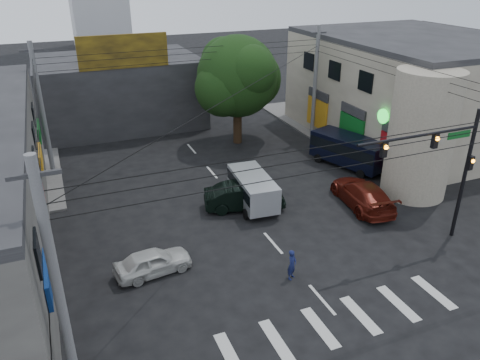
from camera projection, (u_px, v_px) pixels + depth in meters
ground at (290, 263)px, 23.44m from camera, size 160.00×160.00×0.00m
sidewalk_far_right at (369, 119)px, 44.65m from camera, size 16.00×16.00×0.15m
building_right at (412, 90)px, 38.79m from camera, size 14.00×18.00×8.00m
corner_column at (421, 135)px, 28.86m from camera, size 4.00×4.00×8.00m
building_far at (119, 91)px, 42.56m from camera, size 14.00×10.00×6.00m
billboard at (123, 51)px, 36.63m from camera, size 7.00×0.30×2.60m
street_tree at (237, 77)px, 36.72m from camera, size 6.40×6.40×8.70m
traffic_gantry at (444, 159)px, 23.23m from camera, size 7.10×0.35×7.20m
utility_pole_near_left at (59, 295)px, 14.11m from camera, size 0.32×0.32×9.20m
utility_pole_far_left at (42, 112)px, 31.28m from camera, size 0.32×0.32×9.20m
utility_pole_far_right at (315, 83)px, 38.48m from camera, size 0.32×0.32×9.20m
dark_sedan at (244, 196)px, 28.35m from camera, size 3.97×5.64×1.59m
white_compact at (153, 262)px, 22.48m from camera, size 2.43×4.09×1.27m
maroon_sedan at (362, 194)px, 28.65m from camera, size 3.63×6.02×1.58m
silver_minivan at (253, 191)px, 28.65m from camera, size 4.83×2.59×1.96m
navy_van at (349, 152)px, 34.03m from camera, size 6.97×5.62×2.26m
traffic_officer at (292, 265)px, 22.03m from camera, size 0.91×0.90×1.54m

